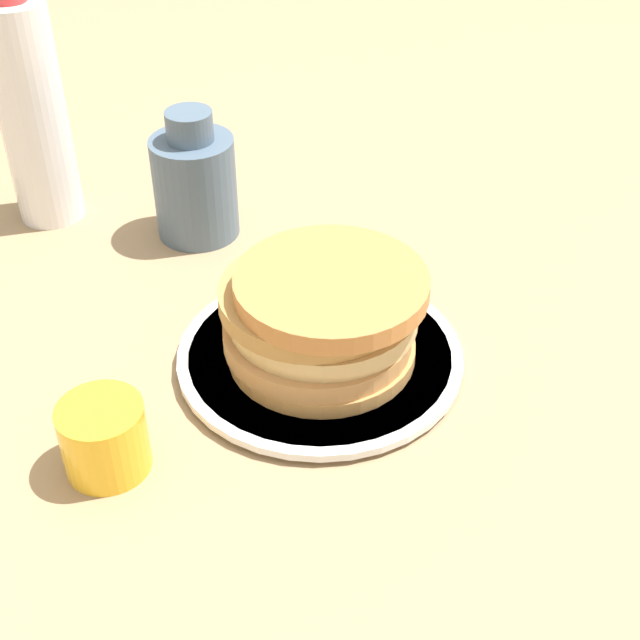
{
  "coord_description": "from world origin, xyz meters",
  "views": [
    {
      "loc": [
        0.62,
        -0.01,
        0.51
      ],
      "look_at": [
        0.02,
        -0.01,
        0.05
      ],
      "focal_mm": 50.0,
      "sensor_mm": 36.0,
      "label": 1
    }
  ],
  "objects_px": {
    "plate": "(320,356)",
    "cream_jug": "(195,183)",
    "water_bottle_near": "(33,114)",
    "juice_glass": "(104,438)",
    "pancake_stack": "(320,314)"
  },
  "relations": [
    {
      "from": "plate",
      "to": "cream_jug",
      "type": "bearing_deg",
      "value": -149.15
    },
    {
      "from": "plate",
      "to": "cream_jug",
      "type": "distance_m",
      "value": 0.26
    },
    {
      "from": "cream_jug",
      "to": "water_bottle_near",
      "type": "xyz_separation_m",
      "value": [
        -0.04,
        -0.17,
        0.06
      ]
    },
    {
      "from": "juice_glass",
      "to": "water_bottle_near",
      "type": "xyz_separation_m",
      "value": [
        -0.38,
        -0.13,
        0.09
      ]
    },
    {
      "from": "juice_glass",
      "to": "cream_jug",
      "type": "xyz_separation_m",
      "value": [
        -0.34,
        0.03,
        0.03
      ]
    },
    {
      "from": "pancake_stack",
      "to": "juice_glass",
      "type": "relative_size",
      "value": 2.59
    },
    {
      "from": "water_bottle_near",
      "to": "juice_glass",
      "type": "bearing_deg",
      "value": 19.37
    },
    {
      "from": "pancake_stack",
      "to": "water_bottle_near",
      "type": "relative_size",
      "value": 0.68
    },
    {
      "from": "pancake_stack",
      "to": "juice_glass",
      "type": "distance_m",
      "value": 0.21
    },
    {
      "from": "cream_jug",
      "to": "water_bottle_near",
      "type": "height_order",
      "value": "water_bottle_near"
    },
    {
      "from": "plate",
      "to": "water_bottle_near",
      "type": "bearing_deg",
      "value": -130.69
    },
    {
      "from": "plate",
      "to": "pancake_stack",
      "type": "xyz_separation_m",
      "value": [
        -0.0,
        0.0,
        0.05
      ]
    },
    {
      "from": "juice_glass",
      "to": "water_bottle_near",
      "type": "distance_m",
      "value": 0.41
    },
    {
      "from": "water_bottle_near",
      "to": "plate",
      "type": "bearing_deg",
      "value": 49.31
    },
    {
      "from": "juice_glass",
      "to": "cream_jug",
      "type": "height_order",
      "value": "cream_jug"
    }
  ]
}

